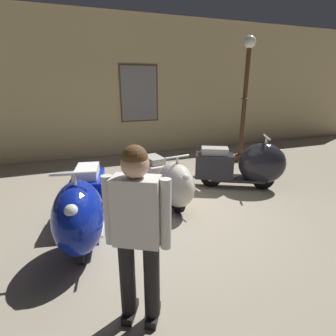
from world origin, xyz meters
TOP-DOWN VIEW (x-y plane):
  - ground_plane at (0.00, 0.00)m, footprint 60.00×60.00m
  - showroom_back_wall at (-0.16, 4.07)m, footprint 18.00×0.63m
  - scooter_0 at (-1.53, -0.36)m, footprint 0.83×1.86m
  - scooter_1 at (-0.12, 0.34)m, footprint 0.66×1.59m
  - scooter_2 at (1.59, 0.54)m, footprint 1.76×1.22m
  - lamppost at (2.62, 2.21)m, footprint 0.29×0.29m
  - visitor_0 at (-1.14, -1.74)m, footprint 0.48×0.37m

SIDE VIEW (x-z plane):
  - ground_plane at x=0.00m, z-range 0.00..0.00m
  - scooter_1 at x=-0.12m, z-range -0.04..0.90m
  - scooter_2 at x=1.59m, z-range -0.05..1.01m
  - scooter_0 at x=-1.53m, z-range -0.05..1.05m
  - visitor_0 at x=-1.14m, z-range 0.13..1.72m
  - lamppost at x=2.62m, z-range 0.17..3.25m
  - showroom_back_wall at x=-0.16m, z-range 0.00..3.77m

